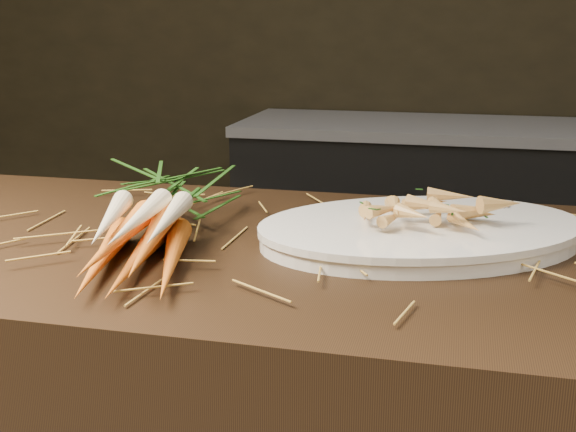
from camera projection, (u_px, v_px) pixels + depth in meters
The scene contains 6 objects.
back_counter at pixel (467, 227), 2.91m from camera, with size 1.82×0.62×0.84m.
straw_bedding at pixel (281, 238), 1.09m from camera, with size 1.40×0.60×0.02m, color olive, non-canonical shape.
root_veg_bunch at pixel (159, 210), 1.09m from camera, with size 0.27×0.54×0.10m.
serving_platter at pixel (421, 234), 1.09m from camera, with size 0.49×0.33×0.03m, color white, non-canonical shape.
roasted_veg_heap at pixel (422, 208), 1.08m from camera, with size 0.24×0.18×0.05m, color #C78D46, non-canonical shape.
serving_fork at pixel (536, 222), 1.10m from camera, with size 0.02×0.19×0.00m, color silver.
Camera 1 is at (0.25, -0.71, 1.22)m, focal length 45.00 mm.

